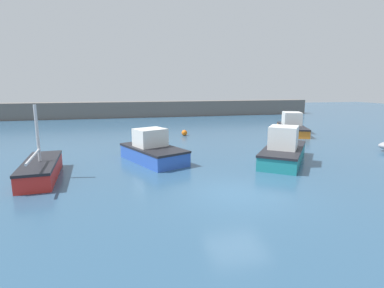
% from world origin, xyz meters
% --- Properties ---
extents(ground_plane, '(120.00, 120.00, 0.20)m').
position_xyz_m(ground_plane, '(0.00, 0.00, -0.10)').
color(ground_plane, '#2D5170').
extents(harbor_breakwater, '(48.23, 2.50, 2.19)m').
position_xyz_m(harbor_breakwater, '(0.00, 32.62, 1.09)').
color(harbor_breakwater, '#66605B').
rests_on(harbor_breakwater, ground_plane).
extents(cabin_cruiser_white, '(5.02, 5.64, 2.16)m').
position_xyz_m(cabin_cruiser_white, '(4.59, 4.32, 0.69)').
color(cabin_cruiser_white, teal).
rests_on(cabin_cruiser_white, ground_plane).
extents(motorboat_grey_hull, '(4.05, 6.36, 1.96)m').
position_xyz_m(motorboat_grey_hull, '(11.10, 13.94, 0.68)').
color(motorboat_grey_hull, orange).
rests_on(motorboat_grey_hull, ground_plane).
extents(sailboat_twin_hulled, '(1.83, 5.37, 3.55)m').
position_xyz_m(sailboat_twin_hulled, '(-8.42, 4.24, 0.45)').
color(sailboat_twin_hulled, red).
rests_on(sailboat_twin_hulled, ground_plane).
extents(motorboat_with_cabin, '(3.83, 5.06, 1.92)m').
position_xyz_m(motorboat_with_cabin, '(-2.80, 6.35, 0.66)').
color(motorboat_with_cabin, '#2D56B7').
rests_on(motorboat_with_cabin, ground_plane).
extents(mooring_buoy_orange, '(0.51, 0.51, 0.51)m').
position_xyz_m(mooring_buoy_orange, '(0.96, 14.95, 0.26)').
color(mooring_buoy_orange, orange).
rests_on(mooring_buoy_orange, ground_plane).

